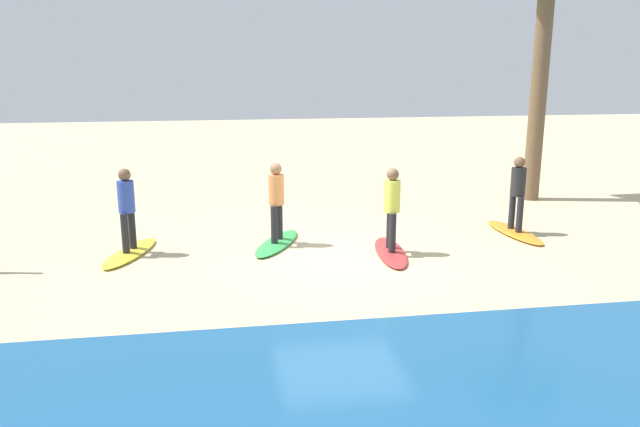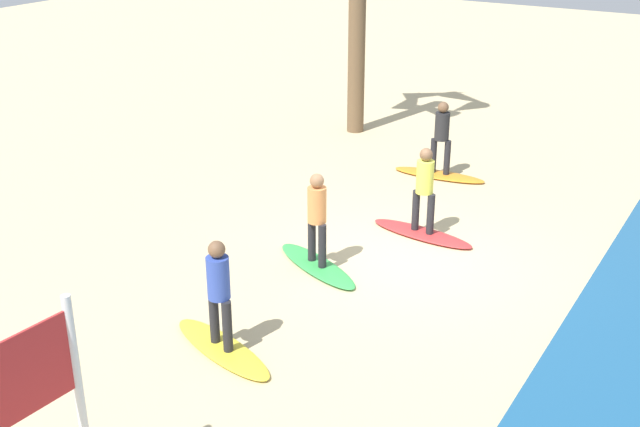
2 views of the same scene
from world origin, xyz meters
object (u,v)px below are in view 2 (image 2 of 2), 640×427
at_px(surfboard_red, 422,233).
at_px(surfer_red, 425,184).
at_px(surfboard_yellow, 222,348).
at_px(surfer_yellow, 219,287).
at_px(surfer_orange, 442,133).
at_px(surfboard_green, 317,265).
at_px(surfboard_orange, 439,175).
at_px(surfer_green, 317,213).

height_order(surfboard_red, surfer_red, surfer_red).
bearing_deg(surfboard_yellow, surfer_yellow, 0.00).
distance_m(surfer_orange, surfer_yellow, 8.22).
bearing_deg(surfer_red, surfboard_yellow, -8.87).
height_order(surfer_orange, surfboard_green, surfer_orange).
bearing_deg(surfer_yellow, surfer_red, 171.13).
xyz_separation_m(surfboard_orange, surfer_orange, (0.00, 0.00, 0.99)).
height_order(surfer_red, surfboard_yellow, surfer_red).
distance_m(surfboard_orange, surfer_yellow, 8.28).
bearing_deg(surfer_red, surfer_yellow, -8.87).
bearing_deg(surfboard_yellow, surfboard_red, 98.78).
xyz_separation_m(surfer_red, surfer_green, (2.16, -1.00, 0.00)).
bearing_deg(surfboard_orange, surfer_red, -76.77).
height_order(surfer_red, surfer_green, same).
relative_size(surfer_orange, surfboard_red, 0.78).
bearing_deg(surfer_green, surfer_red, 155.27).
bearing_deg(surfer_orange, surfer_yellow, 1.35).
bearing_deg(surfboard_orange, surfer_yellow, -93.07).
relative_size(surfboard_green, surfboard_yellow, 1.00).
xyz_separation_m(surfboard_red, surfer_yellow, (5.10, -0.80, 0.99)).
height_order(surfboard_orange, surfer_green, surfer_green).
bearing_deg(surfer_yellow, surfboard_green, -176.10).
distance_m(surfboard_red, surfboard_yellow, 5.16).
xyz_separation_m(surfer_red, surfboard_yellow, (5.10, -0.80, -0.99)).
relative_size(surfer_orange, surfboard_green, 0.78).
distance_m(surfer_red, surfer_yellow, 5.16).
bearing_deg(surfboard_red, surfer_yellow, -92.33).
bearing_deg(surfer_red, surfer_green, -24.73).
distance_m(surfboard_orange, surfboard_yellow, 8.22).
distance_m(surfboard_green, surfer_green, 0.99).
bearing_deg(surfer_green, surfboard_red, 155.27).
xyz_separation_m(surfboard_orange, surfboard_green, (5.28, -0.01, 0.00)).
xyz_separation_m(surfboard_orange, surfer_red, (3.11, 0.99, 0.99)).
height_order(surfer_orange, surfer_green, same).
bearing_deg(surfboard_yellow, surfer_green, 111.55).
relative_size(surfboard_red, surfboard_green, 1.00).
height_order(surfboard_orange, surfer_red, surfer_red).
xyz_separation_m(surfboard_orange, surfer_yellow, (8.22, 0.19, 0.99)).
bearing_deg(surfer_green, surfer_yellow, 3.90).
distance_m(surfer_green, surfer_yellow, 2.95).
height_order(surfer_green, surfer_yellow, same).
xyz_separation_m(surfboard_red, surfboard_yellow, (5.10, -0.80, 0.00)).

